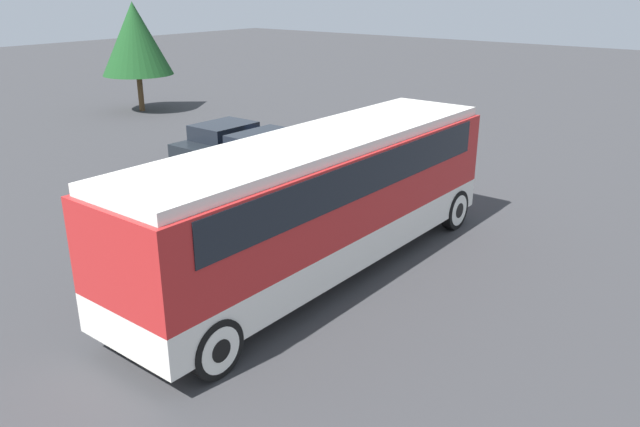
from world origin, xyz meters
name	(u,v)px	position (x,y,z in m)	size (l,w,h in m)	color
ground_plane	(320,272)	(0.00, 0.00, 0.00)	(120.00, 120.00, 0.00)	#38383A
tour_bus	(323,192)	(0.10, 0.00, 1.94)	(10.62, 2.59, 3.21)	silver
parked_car_near	(227,142)	(5.41, 8.72, 0.71)	(4.13, 1.91, 1.44)	black
parked_car_mid	(267,153)	(5.17, 6.46, 0.73)	(4.53, 1.84, 1.46)	navy
tree_center	(135,39)	(9.47, 19.40, 3.66)	(3.54, 3.54, 5.45)	brown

